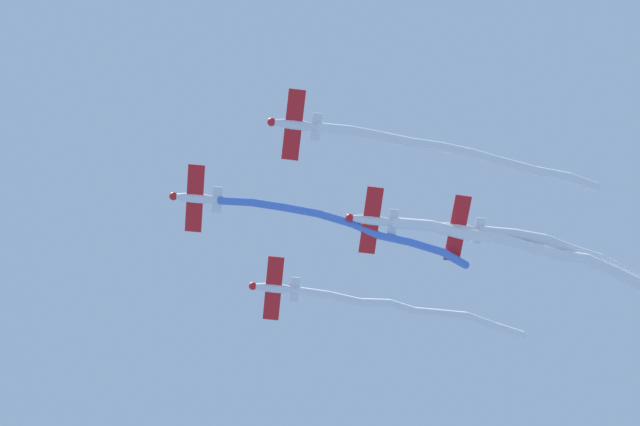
# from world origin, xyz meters

# --- Properties ---
(airplane_lead) EXTENTS (4.65, 5.55, 1.47)m
(airplane_lead) POSITION_xyz_m (-2.83, -5.14, 83.91)
(airplane_lead) COLOR white
(smoke_trail_lead) EXTENTS (15.72, 15.29, 1.55)m
(smoke_trail_lead) POSITION_xyz_m (6.86, 2.94, 83.73)
(smoke_trail_lead) COLOR #4C75DB
(airplane_left_wing) EXTENTS (4.69, 5.50, 1.47)m
(airplane_left_wing) POSITION_xyz_m (7.37, -6.70, 83.51)
(airplane_left_wing) COLOR white
(smoke_trail_left_wing) EXTENTS (18.23, 17.15, 3.54)m
(smoke_trail_left_wing) POSITION_xyz_m (17.93, 2.41, 84.86)
(smoke_trail_left_wing) COLOR white
(airplane_right_wing) EXTENTS (4.66, 5.54, 1.47)m
(airplane_right_wing) POSITION_xyz_m (-1.28, 5.05, 84.21)
(airplane_right_wing) COLOR white
(smoke_trail_right_wing) EXTENTS (15.53, 13.55, 1.14)m
(smoke_trail_right_wing) POSITION_xyz_m (8.13, 12.45, 83.91)
(smoke_trail_right_wing) COLOR white
(airplane_slot) EXTENTS (4.69, 5.50, 1.47)m
(airplane_slot) POSITION_xyz_m (8.92, 3.50, 83.71)
(airplane_slot) COLOR white
(smoke_trail_slot) EXTENTS (20.21, 21.00, 2.50)m
(smoke_trail_slot) POSITION_xyz_m (20.77, 14.19, 84.21)
(smoke_trail_slot) COLOR white
(airplane_trail) EXTENTS (4.72, 5.45, 1.47)m
(airplane_trail) POSITION_xyz_m (14.79, 7.82, 84.31)
(airplane_trail) COLOR white
(smoke_trail_trail) EXTENTS (11.31, 13.48, 3.56)m
(smoke_trail_trail) POSITION_xyz_m (22.10, 14.95, 85.55)
(smoke_trail_trail) COLOR white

